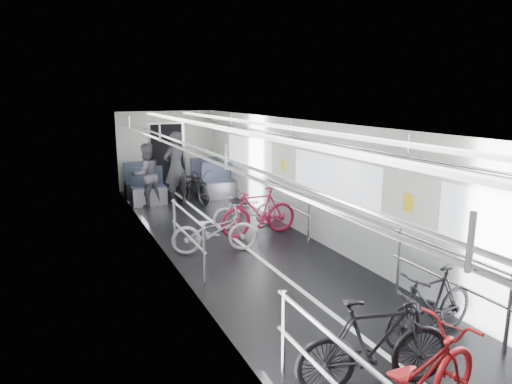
# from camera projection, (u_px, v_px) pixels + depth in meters

# --- Properties ---
(car_shell) EXTENTS (3.02, 14.01, 2.41)m
(car_shell) POSITION_uv_depth(u_px,v_px,m) (226.00, 181.00, 9.56)
(car_shell) COLOR black
(car_shell) RESTS_ON ground
(bike_left_near) EXTENTS (1.85, 0.94, 0.93)m
(bike_left_near) POSITION_uv_depth(u_px,v_px,m) (415.00, 383.00, 3.97)
(bike_left_near) COLOR red
(bike_left_near) RESTS_ON floor
(bike_left_mid) EXTENTS (1.72, 0.82, 1.00)m
(bike_left_mid) POSITION_uv_depth(u_px,v_px,m) (375.00, 344.00, 4.52)
(bike_left_mid) COLOR black
(bike_left_mid) RESTS_ON floor
(bike_left_far) EXTENTS (1.68, 0.84, 0.84)m
(bike_left_far) POSITION_uv_depth(u_px,v_px,m) (214.00, 231.00, 8.51)
(bike_left_far) COLOR silver
(bike_left_far) RESTS_ON floor
(bike_right_near) EXTENTS (1.54, 0.58, 0.90)m
(bike_right_near) POSITION_uv_depth(u_px,v_px,m) (431.00, 304.00, 5.47)
(bike_right_near) COLOR black
(bike_right_near) RESTS_ON floor
(bike_right_mid) EXTENTS (1.53, 0.55, 0.80)m
(bike_right_mid) POSITION_uv_depth(u_px,v_px,m) (246.00, 210.00, 10.06)
(bike_right_mid) COLOR silver
(bike_right_mid) RESTS_ON floor
(bike_right_far) EXTENTS (1.72, 0.51, 1.03)m
(bike_right_far) POSITION_uv_depth(u_px,v_px,m) (259.00, 211.00, 9.52)
(bike_right_far) COLOR maroon
(bike_right_far) RESTS_ON floor
(bike_aisle) EXTENTS (0.91, 1.85, 0.93)m
(bike_aisle) POSITION_uv_depth(u_px,v_px,m) (194.00, 185.00, 12.47)
(bike_aisle) COLOR black
(bike_aisle) RESTS_ON floor
(person_standing) EXTENTS (0.82, 0.66, 1.95)m
(person_standing) POSITION_uv_depth(u_px,v_px,m) (176.00, 168.00, 12.17)
(person_standing) COLOR black
(person_standing) RESTS_ON floor
(person_seated) EXTENTS (0.95, 0.83, 1.66)m
(person_seated) POSITION_uv_depth(u_px,v_px,m) (146.00, 175.00, 11.97)
(person_seated) COLOR #2F2C34
(person_seated) RESTS_ON floor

